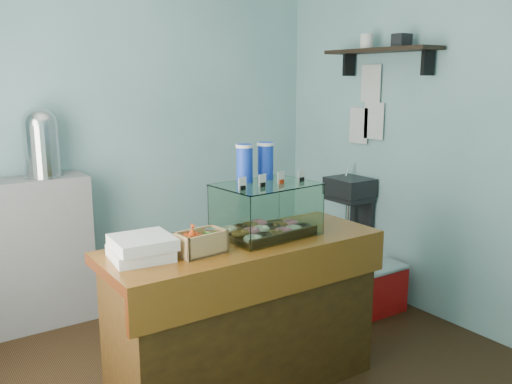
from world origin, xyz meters
TOP-DOWN VIEW (x-y plane):
  - ground at (0.00, 0.00)m, footprint 3.50×3.50m
  - room_shell at (0.03, 0.01)m, footprint 3.54×3.04m
  - counter at (0.00, -0.25)m, footprint 1.60×0.60m
  - back_shelf at (-0.90, 1.32)m, footprint 1.00×0.32m
  - display_case at (0.17, -0.19)m, footprint 0.58×0.45m
  - condiment_crate at (-0.31, -0.31)m, footprint 0.26×0.17m
  - pastry_boxes at (-0.59, -0.21)m, footprint 0.32×0.32m
  - coffee_urn at (-0.69, 1.31)m, footprint 0.27×0.27m
  - red_cooler at (1.44, 0.08)m, footprint 0.43×0.33m

SIDE VIEW (x-z plane):
  - ground at x=0.00m, z-range 0.00..0.00m
  - red_cooler at x=1.44m, z-range 0.00..0.38m
  - counter at x=0.00m, z-range 0.01..0.91m
  - back_shelf at x=-0.90m, z-range 0.00..1.10m
  - pastry_boxes at x=-0.59m, z-range 0.90..1.02m
  - condiment_crate at x=-0.31m, z-range 0.88..1.04m
  - display_case at x=0.17m, z-range 0.80..1.32m
  - coffee_urn at x=-0.69m, z-range 1.11..1.61m
  - room_shell at x=0.03m, z-range 0.30..3.12m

